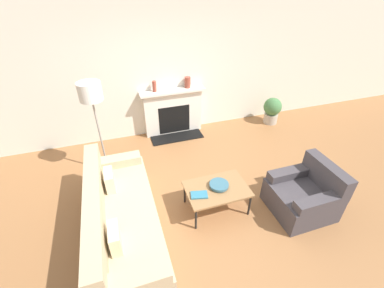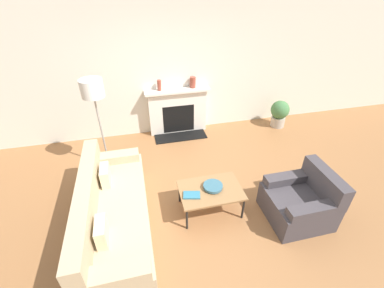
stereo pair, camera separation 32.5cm
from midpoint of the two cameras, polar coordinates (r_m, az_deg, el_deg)
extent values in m
plane|color=#99663D|center=(4.17, 0.22, -13.55)|extent=(18.00, 18.00, 0.00)
cube|color=silver|center=(5.49, -8.32, 16.34)|extent=(18.00, 0.06, 2.90)
cube|color=silver|center=(5.76, -5.86, 6.98)|extent=(1.27, 0.20, 0.97)
cube|color=black|center=(5.74, -5.60, 5.46)|extent=(0.70, 0.04, 0.63)
cube|color=black|center=(5.75, -4.95, 1.56)|extent=(1.14, 0.40, 0.02)
cube|color=silver|center=(5.52, -6.10, 11.59)|extent=(1.39, 0.28, 0.05)
cube|color=tan|center=(3.82, -16.94, -16.25)|extent=(0.84, 2.26, 0.45)
cube|color=tan|center=(3.56, -23.42, -12.53)|extent=(0.20, 2.26, 0.40)
cube|color=tan|center=(2.98, -16.46, -27.27)|extent=(0.77, 0.22, 0.14)
cube|color=tan|center=(4.39, -18.48, -3.72)|extent=(0.77, 0.22, 0.14)
cube|color=beige|center=(3.23, -19.72, -19.12)|extent=(0.12, 0.32, 0.28)
cube|color=beige|center=(3.95, -20.12, -7.56)|extent=(0.12, 0.32, 0.28)
cube|color=#423D42|center=(4.23, 20.87, -11.54)|extent=(0.85, 0.82, 0.41)
cube|color=#423D42|center=(4.18, 25.72, -6.30)|extent=(0.18, 0.82, 0.38)
cube|color=#423D42|center=(4.24, 19.10, -6.14)|extent=(0.76, 0.18, 0.13)
cube|color=#423D42|center=(3.90, 24.43, -11.71)|extent=(0.76, 0.18, 0.13)
cube|color=olive|center=(3.85, 3.13, -9.98)|extent=(0.92, 0.62, 0.03)
cylinder|color=black|center=(3.73, -1.72, -16.46)|extent=(0.03, 0.03, 0.39)
cylinder|color=black|center=(3.96, 10.32, -13.29)|extent=(0.03, 0.03, 0.39)
cylinder|color=black|center=(4.09, -3.96, -10.86)|extent=(0.03, 0.03, 0.39)
cylinder|color=black|center=(4.30, 7.04, -8.35)|extent=(0.03, 0.03, 0.39)
cylinder|color=#38667A|center=(3.86, 3.58, -9.41)|extent=(0.10, 0.10, 0.01)
cylinder|color=#38667A|center=(3.84, 3.59, -9.10)|extent=(0.29, 0.29, 0.04)
cube|color=teal|center=(3.72, -0.94, -11.31)|extent=(0.27, 0.20, 0.02)
cylinder|color=gray|center=(5.09, -19.89, -5.44)|extent=(0.31, 0.31, 0.03)
cylinder|color=gray|center=(4.69, -21.56, 1.49)|extent=(0.03, 0.03, 1.42)
cylinder|color=white|center=(4.34, -23.80, 10.61)|extent=(0.36, 0.36, 0.29)
cylinder|color=brown|center=(5.44, -10.10, 12.46)|extent=(0.08, 0.08, 0.22)
cylinder|color=brown|center=(5.57, -2.71, 13.49)|extent=(0.13, 0.13, 0.23)
cylinder|color=#B2A899|center=(6.51, 15.68, 5.53)|extent=(0.32, 0.32, 0.24)
sphere|color=#477A47|center=(6.37, 16.10, 7.96)|extent=(0.42, 0.42, 0.42)
camera|label=1|loc=(0.16, -91.98, -1.32)|focal=24.00mm
camera|label=2|loc=(0.16, 88.02, 1.32)|focal=24.00mm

